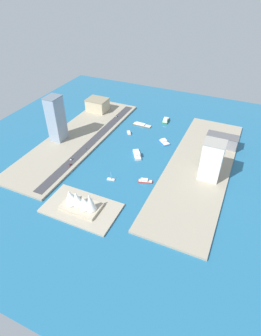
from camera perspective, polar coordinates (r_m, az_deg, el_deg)
name	(u,v)px	position (r m, az deg, el deg)	size (l,w,h in m)	color
ground_plane	(134,152)	(348.42, 0.64, 3.32)	(440.00, 440.00, 0.00)	#23668E
quay_west	(199,168)	(329.43, 13.99, 0.05)	(70.00, 240.00, 2.56)	#9E937F
quay_east	(78,137)	(383.57, -10.87, 6.30)	(70.00, 240.00, 2.56)	#9E937F
peninsula_point	(81,208)	(275.38, -10.16, -8.21)	(73.46, 43.31, 2.00)	#A89E89
road_strip	(94,140)	(370.58, -7.68, 5.72)	(11.62, 228.00, 0.15)	#38383D
barge_flat_brown	(141,125)	(408.94, 2.28, 9.01)	(28.68, 8.68, 2.58)	brown
tugboat_red	(145,181)	(301.09, 3.04, -2.68)	(16.52, 8.65, 4.08)	red
ferry_white_commuter	(137,154)	(340.63, 1.37, 2.86)	(18.22, 23.06, 6.15)	silver
ferry_green_doubledeck	(166,120)	(421.36, 7.33, 9.84)	(9.85, 21.19, 6.26)	#2D8C4C
catamaran_blue	(164,142)	(369.44, 7.02, 5.45)	(17.55, 17.22, 3.88)	blue
sailboat_small_white	(111,179)	(304.71, -4.14, -2.34)	(9.67, 4.98, 10.24)	white
yacht_sleek_gray	(129,133)	(387.24, -0.34, 7.34)	(10.18, 12.31, 3.34)	#999EA3
office_block_beige	(97,105)	(446.92, -6.88, 12.92)	(31.67, 26.00, 18.93)	#C6B793
hotel_broad_white	(212,160)	(302.67, 16.51, 1.52)	(22.38, 19.36, 45.58)	silver
tower_tall_glass	(56,119)	(369.35, -15.22, 9.86)	(16.99, 20.92, 59.26)	#8C9EB2
warehouse_low_gray	(222,141)	(371.41, 18.49, 5.44)	(39.44, 15.95, 15.25)	gray
sedan_silver	(117,116)	(428.50, -2.92, 10.75)	(2.19, 4.60, 1.51)	black
pickup_red	(70,164)	(328.98, -12.50, 0.72)	(2.11, 5.04, 1.48)	black
van_white	(72,159)	(337.77, -12.16, 1.86)	(2.18, 4.52, 1.61)	black
traffic_light_waterfront	(86,150)	(344.89, -9.14, 3.77)	(0.36, 0.36, 6.50)	black
opera_landmark	(80,201)	(269.39, -10.51, -6.79)	(38.47, 22.85, 22.01)	#BCAD93
park_tree_cluster	(205,160)	(331.30, 15.29, 1.57)	(14.34, 24.82, 9.67)	brown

